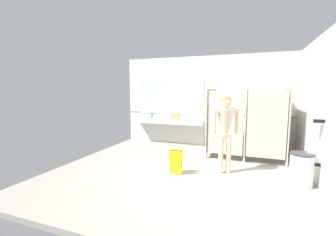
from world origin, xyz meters
The scene contains 16 objects.
ground_plane centered at (0.00, 0.00, -0.05)m, with size 5.85×5.63×0.10m, color #9E998E.
wall_back centered at (0.00, 2.58, 1.48)m, with size 5.85×0.12×2.96m, color silver.
wall_side_right centered at (2.69, 0.00, 1.48)m, with size 0.12×5.63×2.96m, color silver.
wall_back_tile_band centered at (0.00, 2.51, 1.05)m, with size 5.85×0.01×0.06m, color #9E937F.
vanity_counter centered at (-1.30, 2.31, 0.63)m, with size 2.45×0.53×0.98m.
mirror_panel centered at (-1.30, 2.50, 1.60)m, with size 2.35×0.02×1.16m, color silver.
bathroom_stalls centered at (1.24, 1.53, 1.01)m, with size 2.04×1.54×1.93m.
paper_towel_dispenser_upper centered at (2.56, -0.14, 1.42)m, with size 0.32×0.13×0.39m.
paper_towel_dispenser_lower centered at (2.56, -0.09, 0.60)m, with size 0.31×0.13×0.42m.
trash_bin centered at (2.32, -0.13, 0.33)m, with size 0.42×0.42×0.65m.
person_standing centered at (0.85, 0.06, 1.09)m, with size 0.54×0.54×1.72m.
handbag centered at (-0.99, 2.10, 1.01)m, with size 0.28×0.12×0.40m.
soap_dispenser centered at (-1.98, 2.39, 0.94)m, with size 0.07×0.07×0.18m.
paper_cup centered at (-1.66, 2.20, 0.92)m, with size 0.07×0.07×0.10m, color white.
wet_floor_sign centered at (-0.14, -0.39, 0.28)m, with size 0.28×0.19×0.55m.
floor_drain_cover centered at (1.42, -0.42, 0.00)m, with size 0.14×0.14×0.01m, color #B7BABF.
Camera 1 is at (1.38, -4.96, 1.84)m, focal length 24.21 mm.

